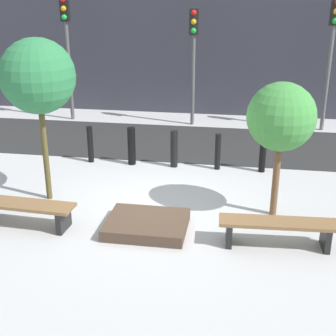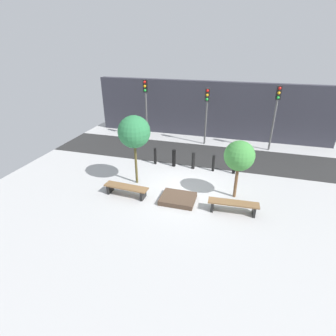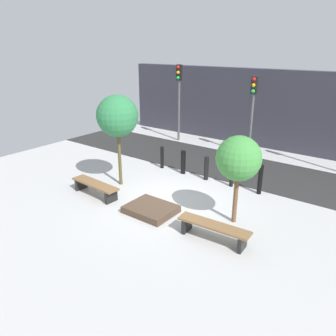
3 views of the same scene
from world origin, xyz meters
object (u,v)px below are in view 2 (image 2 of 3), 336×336
Objects in this scene: traffic_light_mid_east at (276,107)px; traffic_light_mid_west at (207,106)px; planter_bed at (178,199)px; bollard_center at (193,161)px; bollard_right at (213,163)px; tree_behind_left_bench at (134,132)px; bench_left at (126,189)px; bench_right at (233,205)px; bollard_left at (174,158)px; bollard_far_right at (234,164)px; tree_behind_right_bench at (239,156)px; traffic_light_west at (146,99)px; bollard_far_left at (155,156)px.

traffic_light_mid_west is at bearing -179.99° from traffic_light_mid_east.
bollard_center is at bearing 90.00° from planter_bed.
tree_behind_left_bench is at bearing -145.89° from bollard_right.
bench_left is 4.88m from bollard_right.
planter_bed is 8.72m from traffic_light_mid_east.
bench_right is 0.56× the size of traffic_light_mid_west.
bollard_center is (1.07, 0.00, -0.02)m from bollard_left.
bollard_far_right reaches higher than bollard_center.
tree_behind_left_bench is at bearing 180.00° from tree_behind_right_bench.
traffic_light_mid_west is (-2.14, 3.93, 1.96)m from bollard_far_right.
bench_right is at bearing -4.95° from planter_bed.
traffic_light_west is (-6.39, 6.23, 0.77)m from tree_behind_right_bench.
bench_left is 3.53m from bollard_far_left.
bollard_center is (0.00, 3.32, 0.35)m from planter_bed.
traffic_light_west is (-1.93, 3.94, 2.25)m from bollard_far_left.
tree_behind_right_bench is 2.92× the size of bollard_right.
tree_behind_left_bench is 0.92× the size of traffic_light_mid_west.
bench_right is at bearing -72.78° from traffic_light_mid_west.
bollard_left is 0.24× the size of traffic_light_west.
bench_left is 2.54m from tree_behind_left_bench.
bench_right is at bearing -38.32° from bollard_far_left.
bollard_far_left is 0.26× the size of traffic_light_mid_west.
tree_behind_left_bench is 6.64m from traffic_light_mid_west.
traffic_light_mid_west reaches higher than tree_behind_left_bench.
traffic_light_mid_west is (1.07, 3.93, 2.02)m from bollard_left.
bench_left is at bearing -123.29° from bollard_center.
bollard_right is at bearing -127.37° from traffic_light_mid_east.
traffic_light_mid_west is (-1.07, 3.93, 2.05)m from bollard_right.
tree_behind_right_bench is 6.52m from traffic_light_mid_east.
bollard_far_left is (0.17, 3.52, 0.13)m from bench_left.
traffic_light_mid_west is at bearing 76.03° from bench_left.
tree_behind_left_bench reaches higher than bollard_far_left.
tree_behind_left_bench is (-0.00, 1.23, 2.22)m from bench_left.
bollard_left is at bearing 180.00° from bollard_right.
bench_left is 2.26× the size of bollard_right.
bollard_far_right is 0.27× the size of traffic_light_mid_east.
traffic_light_west is at bearing 147.68° from bollard_far_right.
tree_behind_left_bench is at bearing -74.16° from traffic_light_west.
tree_behind_left_bench is at bearing -135.73° from traffic_light_mid_east.
tree_behind_right_bench is 2.47× the size of bollard_far_right.
bollard_left is (1.24, 3.52, 0.14)m from bench_left.
bench_right is 1.90× the size of bollard_far_right.
bench_right reaches higher than planter_bed.
bollard_left reaches higher than bollard_right.
traffic_light_mid_east reaches higher than bollard_right.
bollard_far_right is at bearing 0.00° from bollard_left.
tree_behind_left_bench is at bearing -118.41° from bollard_left.
planter_bed is at bearing -107.89° from bollard_right.
bollard_right is at bearing 0.00° from bollard_left.
traffic_light_mid_west is (2.14, 3.93, 2.02)m from bollard_far_left.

